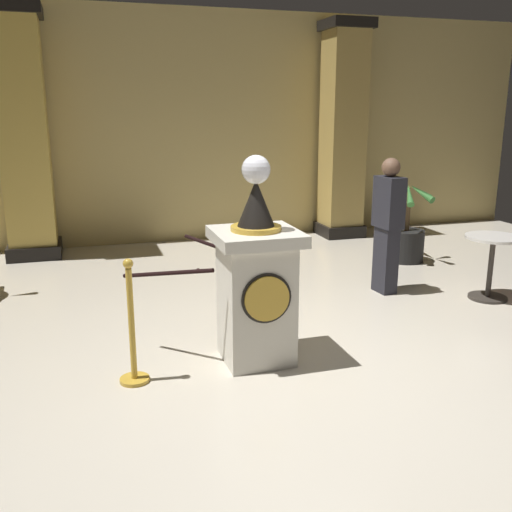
{
  "coord_description": "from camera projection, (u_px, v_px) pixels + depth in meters",
  "views": [
    {
      "loc": [
        -1.77,
        -4.22,
        2.14
      ],
      "look_at": [
        -0.4,
        0.22,
        0.94
      ],
      "focal_mm": 40.11,
      "sensor_mm": 36.0,
      "label": 1
    }
  ],
  "objects": [
    {
      "name": "ground_plane",
      "position": [
        308.0,
        363.0,
        4.94
      ],
      "size": [
        12.11,
        12.11,
        0.0
      ],
      "primitive_type": "plane",
      "color": "beige"
    },
    {
      "name": "back_wall",
      "position": [
        190.0,
        128.0,
        9.25
      ],
      "size": [
        12.11,
        0.16,
        3.66
      ],
      "primitive_type": "cube",
      "color": "tan",
      "rests_on": "ground_plane"
    },
    {
      "name": "pedestal_clock",
      "position": [
        256.0,
        282.0,
        4.86
      ],
      "size": [
        0.71,
        0.71,
        1.78
      ],
      "color": "silver",
      "rests_on": "ground_plane"
    },
    {
      "name": "stanchion_near",
      "position": [
        248.0,
        279.0,
        6.13
      ],
      "size": [
        0.24,
        0.24,
        1.05
      ],
      "color": "gold",
      "rests_on": "ground_plane"
    },
    {
      "name": "stanchion_far",
      "position": [
        132.0,
        340.0,
        4.53
      ],
      "size": [
        0.24,
        0.24,
        1.03
      ],
      "color": "gold",
      "rests_on": "ground_plane"
    },
    {
      "name": "velvet_rope",
      "position": [
        198.0,
        261.0,
        5.22
      ],
      "size": [
        1.36,
        1.36,
        0.22
      ],
      "color": "black"
    },
    {
      "name": "column_left",
      "position": [
        24.0,
        137.0,
        8.1
      ],
      "size": [
        0.78,
        0.78,
        3.51
      ],
      "color": "black",
      "rests_on": "ground_plane"
    },
    {
      "name": "column_right",
      "position": [
        343.0,
        133.0,
        9.52
      ],
      "size": [
        0.73,
        0.73,
        3.51
      ],
      "color": "black",
      "rests_on": "ground_plane"
    },
    {
      "name": "potted_palm_right",
      "position": [
        406.0,
        237.0,
        8.19
      ],
      "size": [
        0.79,
        0.74,
        1.17
      ],
      "color": "black",
      "rests_on": "ground_plane"
    },
    {
      "name": "bystander_guest",
      "position": [
        388.0,
        223.0,
        6.67
      ],
      "size": [
        0.25,
        0.38,
        1.6
      ],
      "color": "#26262D",
      "rests_on": "ground_plane"
    },
    {
      "name": "cafe_table",
      "position": [
        491.0,
        259.0,
        6.51
      ],
      "size": [
        0.62,
        0.62,
        0.74
      ],
      "color": "#332D28",
      "rests_on": "ground_plane"
    }
  ]
}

